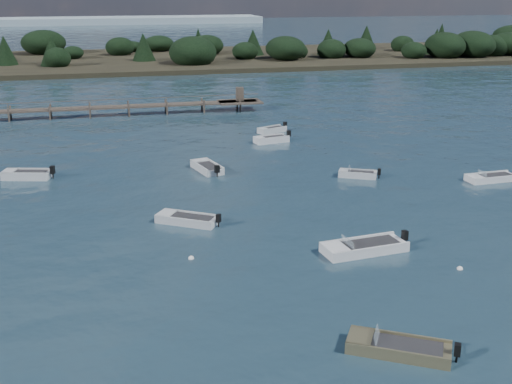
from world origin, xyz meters
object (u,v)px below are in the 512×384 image
object	(u,v)px
tender_far_grey	(27,176)
jetty	(9,112)
dinghy_extra_a	(358,175)
tender_far_white	(271,140)
dinghy_extra_b	(207,169)
dinghy_mid_grey	(187,221)
dinghy_near_olive	(398,350)
dinghy_mid_white_a	(364,249)
tender_far_grey_b	(272,131)
dinghy_mid_white_b	(491,179)

from	to	relation	value
tender_far_grey	jetty	xyz separation A→B (m)	(-3.94, 23.59, 0.81)
dinghy_extra_a	tender_far_white	distance (m)	13.11
dinghy_extra_b	tender_far_grey	size ratio (longest dim) A/B	0.99
tender_far_grey	dinghy_mid_grey	bearing A→B (deg)	-49.49
dinghy_near_olive	tender_far_white	xyz separation A→B (m)	(4.31, 36.28, 0.03)
dinghy_mid_grey	tender_far_white	xyz separation A→B (m)	(10.61, 19.51, 0.03)
dinghy_mid_white_a	dinghy_mid_grey	bearing A→B (deg)	142.84
dinghy_near_olive	tender_far_grey_b	world-z (taller)	tender_far_grey_b
dinghy_extra_a	dinghy_mid_grey	xyz separation A→B (m)	(-14.16, -6.89, -0.00)
dinghy_extra_a	tender_far_grey_b	size ratio (longest dim) A/B	0.96
dinghy_mid_white_a	jetty	world-z (taller)	jetty
dinghy_mid_grey	jetty	bearing A→B (deg)	112.04
dinghy_mid_grey	dinghy_mid_white_b	size ratio (longest dim) A/B	0.95
dinghy_extra_a	jetty	bearing A→B (deg)	134.60
tender_far_white	dinghy_mid_white_b	size ratio (longest dim) A/B	0.88
tender_far_grey_b	dinghy_mid_white_a	xyz separation A→B (m)	(-2.80, -30.44, -0.00)
dinghy_extra_b	dinghy_extra_a	bearing A→B (deg)	-21.99
dinghy_mid_white_b	jetty	size ratio (longest dim) A/B	0.07
dinghy_mid_white_b	tender_far_grey	bearing A→B (deg)	165.55
dinghy_extra_b	dinghy_mid_white_b	world-z (taller)	dinghy_extra_b
tender_far_grey	dinghy_mid_white_b	size ratio (longest dim) A/B	0.96
dinghy_near_olive	dinghy_extra_b	size ratio (longest dim) A/B	1.07
dinghy_near_olive	tender_far_grey	bearing A→B (deg)	120.10
dinghy_near_olive	tender_far_grey	world-z (taller)	tender_far_grey
tender_far_grey_b	dinghy_mid_white_a	world-z (taller)	dinghy_mid_white_a
tender_far_grey_b	dinghy_near_olive	bearing A→B (deg)	-97.72
dinghy_extra_b	dinghy_near_olive	bearing A→B (deg)	-83.57
dinghy_mid_grey	tender_far_grey	distance (m)	16.41
dinghy_near_olive	dinghy_mid_grey	bearing A→B (deg)	110.58
tender_far_white	dinghy_mid_white_a	xyz separation A→B (m)	(-1.63, -26.31, -0.02)
dinghy_near_olive	dinghy_mid_grey	xyz separation A→B (m)	(-6.30, 16.77, 0.00)
tender_far_grey_b	jetty	xyz separation A→B (m)	(-26.38, 12.43, 0.83)
dinghy_near_olive	tender_far_grey_b	xyz separation A→B (m)	(5.47, 40.41, 0.02)
dinghy_extra_b	tender_far_grey	world-z (taller)	tender_far_grey
tender_far_grey_b	dinghy_extra_b	world-z (taller)	dinghy_extra_b
dinghy_extra_a	tender_far_white	xyz separation A→B (m)	(-3.56, 12.62, 0.03)
tender_far_grey_b	dinghy_extra_b	xyz separation A→B (m)	(-8.65, -12.29, 0.01)
dinghy_near_olive	tender_far_grey	distance (m)	33.81
dinghy_mid_grey	tender_far_grey_b	bearing A→B (deg)	63.53
tender_far_grey	tender_far_white	xyz separation A→B (m)	(21.27, 7.03, -0.00)
dinghy_mid_white_a	tender_far_grey_b	bearing A→B (deg)	84.75
tender_far_grey_b	tender_far_white	size ratio (longest dim) A/B	0.89
dinghy_near_olive	dinghy_extra_a	bearing A→B (deg)	71.61
dinghy_extra_a	tender_far_grey	xyz separation A→B (m)	(-24.82, 5.59, 0.04)
dinghy_mid_white_b	dinghy_near_olive	bearing A→B (deg)	-130.42
dinghy_extra_a	dinghy_mid_white_a	size ratio (longest dim) A/B	0.61
dinghy_near_olive	dinghy_mid_white_a	world-z (taller)	dinghy_mid_white_a
tender_far_white	dinghy_mid_white_b	distance (m)	20.56
dinghy_near_olive	dinghy_mid_grey	distance (m)	17.91
tender_far_grey	dinghy_mid_white_a	bearing A→B (deg)	-44.48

